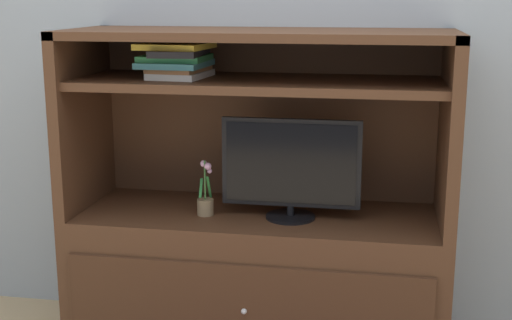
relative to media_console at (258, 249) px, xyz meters
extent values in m
cube|color=#9EA8B2|center=(0.00, 0.34, 0.93)|extent=(6.00, 0.10, 2.80)
cube|color=#4C2D1C|center=(0.00, -0.01, -0.15)|extent=(1.64, 0.60, 0.64)
cube|color=#462A19|center=(0.00, -0.32, -0.15)|extent=(1.51, 0.02, 0.38)
sphere|color=silver|center=(0.00, -0.33, -0.15)|extent=(0.02, 0.02, 0.02)
cube|color=#4C2D1C|center=(-0.80, -0.01, 0.57)|extent=(0.05, 0.60, 0.79)
cube|color=#4C2D1C|center=(0.80, -0.01, 0.57)|extent=(0.05, 0.60, 0.79)
cube|color=#4C2D1C|center=(0.00, 0.28, 0.57)|extent=(1.64, 0.02, 0.79)
cube|color=#4C2D1C|center=(0.00, -0.01, 0.95)|extent=(1.64, 0.60, 0.04)
cube|color=#4C2D1C|center=(0.00, -0.01, 0.74)|extent=(1.54, 0.54, 0.04)
cylinder|color=black|center=(0.15, -0.06, 0.18)|extent=(0.21, 0.21, 0.01)
cylinder|color=black|center=(0.15, -0.06, 0.20)|extent=(0.03, 0.03, 0.04)
cube|color=black|center=(0.15, -0.06, 0.41)|extent=(0.59, 0.02, 0.38)
cube|color=black|center=(0.15, -0.07, 0.41)|extent=(0.55, 0.00, 0.34)
cylinder|color=#8C7251|center=(-0.22, -0.08, 0.21)|extent=(0.07, 0.07, 0.07)
cylinder|color=#3D6B33|center=(-0.22, -0.08, 0.33)|extent=(0.01, 0.01, 0.17)
cube|color=#2D7A38|center=(-0.20, -0.08, 0.29)|extent=(0.02, 0.10, 0.13)
cube|color=#2D7A38|center=(-0.24, -0.08, 0.29)|extent=(0.02, 0.08, 0.07)
sphere|color=#DB9EC6|center=(-0.20, -0.08, 0.39)|extent=(0.03, 0.03, 0.03)
sphere|color=#DB9EC6|center=(-0.20, -0.07, 0.36)|extent=(0.02, 0.02, 0.02)
sphere|color=#DB9EC6|center=(-0.23, -0.06, 0.40)|extent=(0.03, 0.03, 0.03)
cube|color=silver|center=(-0.34, -0.01, 0.77)|extent=(0.24, 0.31, 0.03)
cube|color=#A56638|center=(-0.34, -0.01, 0.79)|extent=(0.24, 0.29, 0.02)
cube|color=teal|center=(-0.36, 0.00, 0.82)|extent=(0.28, 0.32, 0.03)
cube|color=#338C4C|center=(-0.36, 0.01, 0.84)|extent=(0.28, 0.26, 0.03)
cube|color=black|center=(-0.34, -0.01, 0.87)|extent=(0.21, 0.35, 0.03)
cube|color=gold|center=(-0.36, -0.01, 0.89)|extent=(0.31, 0.31, 0.03)
camera|label=1|loc=(0.53, -2.95, 1.10)|focal=49.78mm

